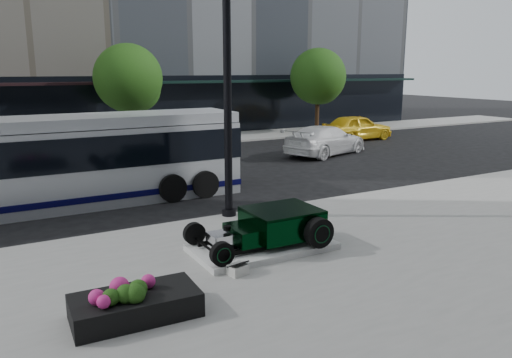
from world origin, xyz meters
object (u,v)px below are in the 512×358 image
flower_planter (135,303)px  white_sedan (326,140)px  lamppost (228,96)px  transit_bus (58,162)px  yellow_taxi (357,127)px  hot_rod (274,225)px

flower_planter → white_sedan: (13.74, 12.76, 0.39)m
lamppost → transit_bus: size_ratio=0.63×
lamppost → flower_planter: lamppost is taller
yellow_taxi → flower_planter: bearing=129.8°
transit_bus → white_sedan: 14.27m
hot_rod → lamppost: lamppost is taller
hot_rod → lamppost: 4.23m
hot_rod → flower_planter: hot_rod is taller
flower_planter → transit_bus: transit_bus is taller
lamppost → white_sedan: bearing=39.7°
white_sedan → yellow_taxi: size_ratio=1.12×
flower_planter → white_sedan: bearing=42.9°
yellow_taxi → transit_bus: bearing=110.4°
lamppost → flower_planter: bearing=-131.0°
hot_rod → yellow_taxi: (14.86, 14.43, 0.11)m
transit_bus → hot_rod: bearing=-60.8°
transit_bus → white_sedan: size_ratio=2.29×
hot_rod → flower_planter: bearing=-155.3°
transit_bus → yellow_taxi: (18.80, 7.39, -0.68)m
hot_rod → lamppost: size_ratio=0.42×
flower_planter → white_sedan: 18.76m
lamppost → yellow_taxi: 18.76m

